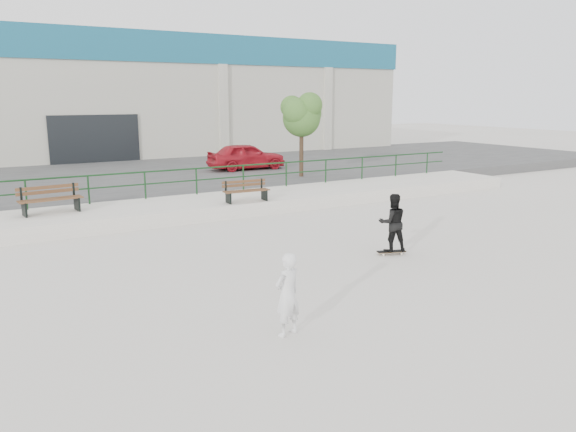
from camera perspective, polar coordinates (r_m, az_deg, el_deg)
ground at (r=12.34m, az=5.01°, el=-7.87°), size 120.00×120.00×0.00m
ledge at (r=20.49m, az=-10.50°, el=0.72°), size 30.00×3.00×0.50m
parking_strip at (r=28.53m, az=-16.37°, el=3.59°), size 60.00×14.00×0.50m
railing at (r=21.53m, az=-11.79°, el=3.90°), size 28.00×0.06×1.03m
commercial_building at (r=41.98m, az=-21.55°, el=11.72°), size 44.20×16.33×8.00m
bench_left at (r=19.65m, az=-23.00°, el=1.55°), size 1.99×0.76×0.90m
bench_right at (r=20.18m, az=-4.30°, el=2.55°), size 1.70×0.58×0.77m
tree at (r=26.44m, az=1.43°, el=10.35°), size 2.20×1.95×3.90m
red_car at (r=29.28m, az=-4.26°, el=6.08°), size 4.09×1.83×1.37m
skateboard at (r=15.50m, az=10.46°, el=-3.59°), size 0.80×0.45×0.09m
standing_skater at (r=15.30m, az=10.57°, el=-0.67°), size 0.93×0.83×1.57m
seated_skater at (r=10.02m, az=-0.05°, el=-7.97°), size 0.63×0.50×1.52m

